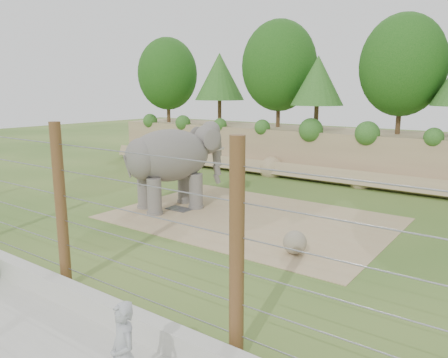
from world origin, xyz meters
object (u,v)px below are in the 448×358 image
Objects in this scene: elephant at (170,168)px; zookeeper at (124,355)px; stone_ball at (295,242)px; barrier_fence at (61,207)px.

elephant is 11.29m from zookeeper.
stone_ball is 7.15m from zookeeper.
barrier_fence is at bearing -124.05° from stone_ball.
elephant reaches higher than zookeeper.
barrier_fence is 12.20× the size of zookeeper.
elephant is 7.37m from barrier_fence.
zookeeper is (0.78, -7.09, 0.48)m from stone_ball.
elephant is at bearing 166.00° from stone_ball.
barrier_fence reaches higher than stone_ball.
zookeeper is (4.28, -1.91, -1.16)m from barrier_fence.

